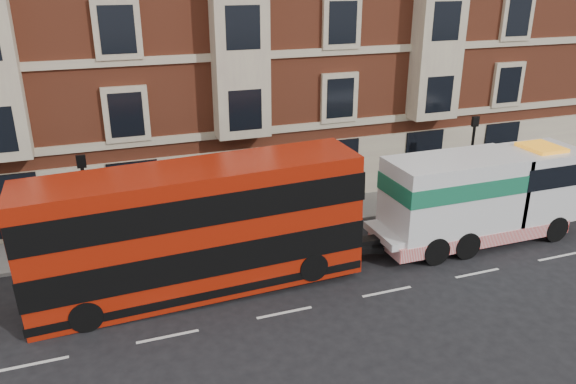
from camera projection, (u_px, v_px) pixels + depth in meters
The scene contains 6 objects.
ground at pixel (285, 313), 19.35m from camera, with size 120.00×120.00×0.00m, color black.
sidewalk at pixel (230, 225), 25.89m from camera, with size 90.00×3.00×0.15m, color slate.
lamp_post_west at pixel (87, 200), 21.90m from camera, with size 0.35×0.15×4.35m.
lamp_post_east at pixel (471, 153), 27.61m from camera, with size 0.35×0.15×4.35m.
double_decker_bus at pixel (197, 228), 19.82m from camera, with size 11.78×2.71×4.77m.
tow_truck at pixel (479, 196), 23.81m from camera, with size 9.44×2.79×3.93m.
Camera 1 is at (-5.51, -15.55, 10.95)m, focal length 35.00 mm.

